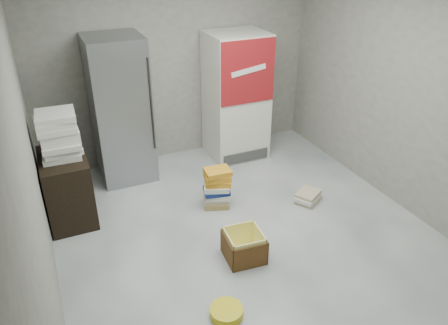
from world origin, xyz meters
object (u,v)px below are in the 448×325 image
object	(u,v)px
steel_fridge	(121,110)
phonebook_stack_main	(217,188)
coke_cooler	(236,96)
wood_shelf	(68,188)
cardboard_box	(244,247)

from	to	relation	value
steel_fridge	phonebook_stack_main	world-z (taller)	steel_fridge
steel_fridge	coke_cooler	size ratio (longest dim) A/B	1.06
steel_fridge	coke_cooler	bearing A→B (deg)	-0.18
steel_fridge	wood_shelf	distance (m)	1.23
coke_cooler	wood_shelf	size ratio (longest dim) A/B	2.25
steel_fridge	phonebook_stack_main	xyz separation A→B (m)	(0.83, -1.21, -0.70)
coke_cooler	steel_fridge	bearing A→B (deg)	179.82
cardboard_box	phonebook_stack_main	bearing A→B (deg)	87.73
coke_cooler	cardboard_box	bearing A→B (deg)	-113.25
wood_shelf	coke_cooler	bearing A→B (deg)	16.28
wood_shelf	phonebook_stack_main	xyz separation A→B (m)	(1.66, -0.48, -0.15)
phonebook_stack_main	wood_shelf	bearing A→B (deg)	176.48
phonebook_stack_main	steel_fridge	bearing A→B (deg)	137.07
coke_cooler	wood_shelf	distance (m)	2.63
coke_cooler	wood_shelf	world-z (taller)	coke_cooler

